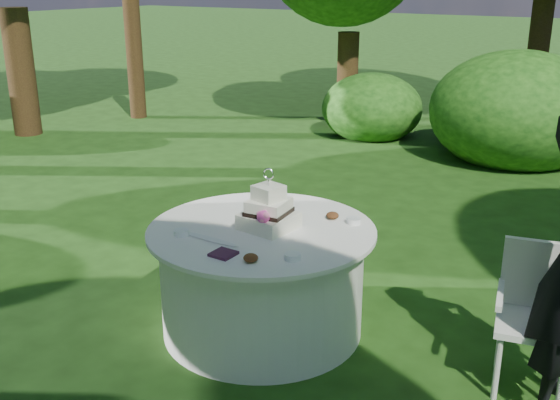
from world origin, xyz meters
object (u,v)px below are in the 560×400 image
object	(u,v)px
cake	(269,213)
napkins	(223,254)
table	(262,279)
chair	(536,306)

from	to	relation	value
cake	napkins	bearing A→B (deg)	-87.37
napkins	cake	xyz separation A→B (m)	(-0.02, 0.53, 0.10)
table	chair	xyz separation A→B (m)	(1.74, 0.37, 0.13)
cake	chair	xyz separation A→B (m)	(1.70, 0.35, -0.36)
table	cake	size ratio (longest dim) A/B	3.64
table	chair	world-z (taller)	chair
napkins	table	distance (m)	0.64
table	chair	size ratio (longest dim) A/B	1.74
cake	chair	world-z (taller)	cake
table	cake	world-z (taller)	cake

